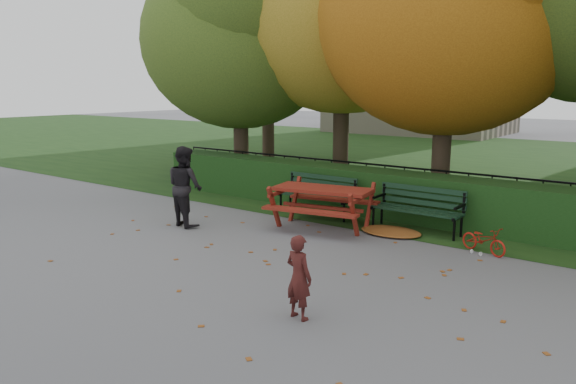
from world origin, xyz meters
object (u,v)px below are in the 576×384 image
Objects in this scene: tree_a at (242,24)px; adult at (185,186)px; bench_right at (419,206)px; picnic_table at (322,197)px; bench_left at (318,192)px; child at (299,277)px; bicycle at (484,240)px; tree_f at (271,2)px.

tree_a is 4.53× the size of adult.
picnic_table reaches higher than bench_right.
bench_right is at bearing 0.00° from bench_left.
child is (6.92, -6.75, -3.98)m from tree_a.
adult is at bearing -148.24° from bench_right.
picnic_table is at bearing 114.87° from bicycle.
adult is at bearing -62.28° from tree_f.
bench_right is at bearing 85.89° from bicycle.
tree_f is 5.10× the size of bench_right.
tree_f is at bearing 146.08° from bench_right.
bicycle is (7.83, -2.58, -4.28)m from tree_a.
adult is (-4.02, -2.49, 0.31)m from bench_right.
bench_right is 2.00× the size of bicycle.
adult is (4.22, -8.02, -4.87)m from tree_f.
tree_a is at bearing 137.22° from picnic_table.
child is (0.63, -4.87, 0.02)m from bench_right.
bicycle is at bearing -32.55° from tree_f.
tree_a is at bearing -36.37° from child.
adult is at bearing -123.03° from bench_left.
child is (3.03, -4.87, 0.02)m from bench_left.
bench_left is at bearing -111.15° from adult.
bench_left is at bearing -43.51° from tree_f.
tree_f is at bearing 136.49° from bench_left.
adult is (2.27, -4.36, -3.69)m from tree_a.
tree_f is 10.53m from picnic_table.
child is at bearing -58.11° from bench_left.
bicycle is (5.56, 1.78, -0.59)m from adult.
child is at bearing -171.93° from bicycle.
bench_right is at bearing -33.92° from tree_f.
child is (2.28, -3.92, -0.11)m from picnic_table.
bench_right is (2.40, 0.00, 0.00)m from bench_left.
bicycle is at bearing -10.10° from bench_left.
child is at bearing -44.28° from tree_a.
bench_left is 2.40m from bench_right.
bench_right is at bearing -74.72° from child.
bench_right is (6.29, -1.88, -4.00)m from tree_a.
bench_left is 0.81× the size of picnic_table.
tree_a is 6.15m from adult.
tree_a is at bearing -62.02° from tree_f.
tree_a is at bearing 92.16° from bicycle.
tree_a is 4.31m from tree_f.
tree_f reaches higher than tree_a.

